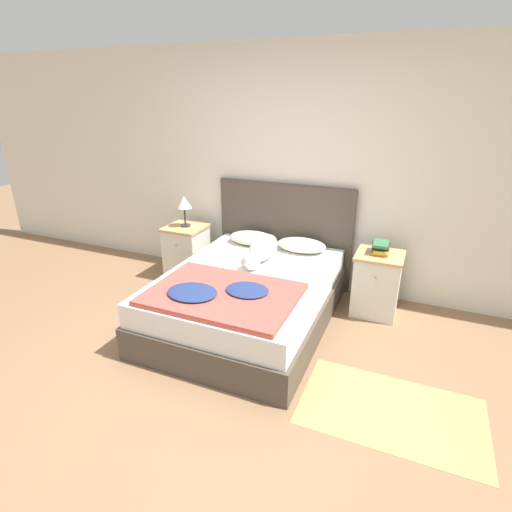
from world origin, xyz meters
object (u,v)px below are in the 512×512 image
at_px(bed, 248,298).
at_px(nightstand_left, 187,251).
at_px(pillow_left, 252,238).
at_px(pillow_right, 301,245).
at_px(nightstand_right, 377,283).
at_px(table_lamp, 184,204).
at_px(book_stack, 381,248).
at_px(dog, 262,250).

relative_size(bed, nightstand_left, 3.10).
bearing_deg(pillow_left, pillow_right, 0.00).
height_order(nightstand_right, pillow_right, pillow_right).
bearing_deg(pillow_right, nightstand_left, -176.90).
xyz_separation_m(nightstand_right, pillow_right, (-0.81, 0.07, 0.26)).
relative_size(pillow_right, table_lamp, 1.46).
bearing_deg(book_stack, dog, -162.29).
height_order(dog, table_lamp, table_lamp).
distance_m(nightstand_left, pillow_right, 1.40).
height_order(bed, nightstand_right, nightstand_right).
bearing_deg(bed, table_lamp, 148.12).
height_order(pillow_right, book_stack, book_stack).
bearing_deg(dog, bed, -89.55).
xyz_separation_m(bed, pillow_right, (0.28, 0.75, 0.32)).
relative_size(pillow_left, table_lamp, 1.46).
relative_size(bed, pillow_left, 3.74).
bearing_deg(table_lamp, nightstand_left, -90.00).
distance_m(dog, table_lamp, 1.17).
distance_m(nightstand_left, nightstand_right, 2.18).
height_order(nightstand_right, pillow_left, pillow_left).
bearing_deg(bed, nightstand_left, 148.23).
bearing_deg(nightstand_right, dog, -163.15).
distance_m(nightstand_left, dog, 1.18).
bearing_deg(pillow_right, dog, -125.20).
bearing_deg(dog, table_lamp, 162.93).
xyz_separation_m(nightstand_left, pillow_left, (0.81, 0.07, 0.26)).
xyz_separation_m(nightstand_left, table_lamp, (0.00, 0.00, 0.58)).
bearing_deg(dog, nightstand_left, 163.08).
xyz_separation_m(pillow_left, pillow_right, (0.57, 0.00, 0.00)).
distance_m(bed, dog, 0.50).
distance_m(nightstand_right, book_stack, 0.37).
bearing_deg(table_lamp, pillow_left, 5.05).
height_order(nightstand_left, nightstand_right, same).
bearing_deg(book_stack, nightstand_left, -179.56).
bearing_deg(book_stack, nightstand_right, -73.73).
xyz_separation_m(nightstand_right, dog, (-1.09, -0.33, 0.30)).
relative_size(book_stack, table_lamp, 0.65).
distance_m(pillow_left, table_lamp, 0.87).
height_order(bed, nightstand_left, nightstand_left).
bearing_deg(pillow_left, nightstand_right, -3.10).
xyz_separation_m(bed, pillow_left, (-0.28, 0.75, 0.32)).
bearing_deg(dog, book_stack, 17.71).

